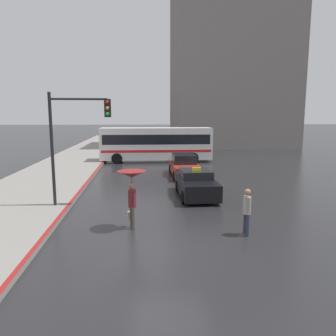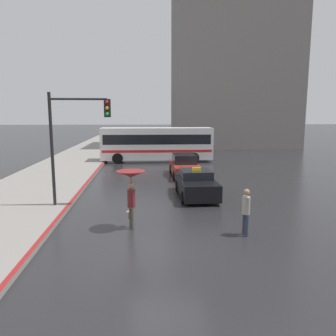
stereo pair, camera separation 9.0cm
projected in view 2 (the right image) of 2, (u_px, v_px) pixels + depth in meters
ground_plane at (169, 250)px, 10.51m from camera, size 300.00×300.00×0.00m
taxi at (196, 184)px, 17.41m from camera, size 1.91×4.22×1.57m
sedan_red at (185, 166)px, 23.43m from camera, size 1.91×4.76×1.53m
city_bus at (157, 143)px, 30.51m from camera, size 10.22×2.73×3.16m
pedestrian_with_umbrella at (131, 182)px, 12.24m from camera, size 1.09×1.09×2.24m
pedestrian_man at (246, 208)px, 11.65m from camera, size 0.32×0.44×1.71m
traffic_light at (75, 130)px, 14.73m from camera, size 2.74×0.38×5.30m
building_tower_near at (233, 53)px, 44.50m from camera, size 15.89×11.37×25.32m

